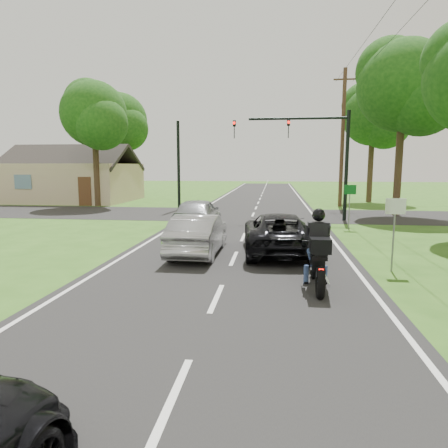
{
  "coord_description": "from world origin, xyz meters",
  "views": [
    {
      "loc": [
        1.28,
        -8.77,
        3.04
      ],
      "look_at": [
        -0.2,
        3.0,
        1.3
      ],
      "focal_mm": 32.0,
      "sensor_mm": 36.0,
      "label": 1
    }
  ],
  "objects_px": {
    "utility_pole_far": "(343,138)",
    "sign_white": "(395,217)",
    "dark_suv": "(278,233)",
    "silver_sedan": "(198,234)",
    "sign_green": "(350,196)",
    "traffic_signal": "(313,145)",
    "motorcycle_rider": "(318,257)",
    "silver_suv": "(198,214)"
  },
  "relations": [
    {
      "from": "utility_pole_far",
      "to": "sign_white",
      "type": "distance_m",
      "value": 19.39
    },
    {
      "from": "dark_suv",
      "to": "silver_sedan",
      "type": "distance_m",
      "value": 2.81
    },
    {
      "from": "utility_pole_far",
      "to": "sign_green",
      "type": "distance_m",
      "value": 11.63
    },
    {
      "from": "traffic_signal",
      "to": "utility_pole_far",
      "type": "relative_size",
      "value": 0.64
    },
    {
      "from": "utility_pole_far",
      "to": "sign_green",
      "type": "bearing_deg",
      "value": -96.73
    },
    {
      "from": "motorcycle_rider",
      "to": "traffic_signal",
      "type": "relative_size",
      "value": 0.37
    },
    {
      "from": "silver_sedan",
      "to": "sign_green",
      "type": "relative_size",
      "value": 1.98
    },
    {
      "from": "motorcycle_rider",
      "to": "sign_green",
      "type": "xyz_separation_m",
      "value": [
        2.52,
        9.92,
        0.8
      ]
    },
    {
      "from": "dark_suv",
      "to": "silver_suv",
      "type": "relative_size",
      "value": 1.1
    },
    {
      "from": "motorcycle_rider",
      "to": "dark_suv",
      "type": "xyz_separation_m",
      "value": [
        -0.93,
        4.11,
        -0.09
      ]
    },
    {
      "from": "utility_pole_far",
      "to": "dark_suv",
      "type": "bearing_deg",
      "value": -105.76
    },
    {
      "from": "motorcycle_rider",
      "to": "traffic_signal",
      "type": "xyz_separation_m",
      "value": [
        0.96,
        12.94,
        3.34
      ]
    },
    {
      "from": "dark_suv",
      "to": "sign_green",
      "type": "relative_size",
      "value": 2.36
    },
    {
      "from": "utility_pole_far",
      "to": "sign_white",
      "type": "xyz_separation_m",
      "value": [
        -1.5,
        -19.02,
        -3.49
      ]
    },
    {
      "from": "traffic_signal",
      "to": "motorcycle_rider",
      "type": "bearing_deg",
      "value": -94.24
    },
    {
      "from": "motorcycle_rider",
      "to": "traffic_signal",
      "type": "bearing_deg",
      "value": 86.1
    },
    {
      "from": "utility_pole_far",
      "to": "sign_white",
      "type": "relative_size",
      "value": 4.71
    },
    {
      "from": "motorcycle_rider",
      "to": "sign_green",
      "type": "bearing_deg",
      "value": 76.08
    },
    {
      "from": "motorcycle_rider",
      "to": "dark_suv",
      "type": "distance_m",
      "value": 4.21
    },
    {
      "from": "sign_white",
      "to": "sign_green",
      "type": "xyz_separation_m",
      "value": [
        0.2,
        8.0,
        0.0
      ]
    },
    {
      "from": "motorcycle_rider",
      "to": "sign_green",
      "type": "distance_m",
      "value": 10.27
    },
    {
      "from": "motorcycle_rider",
      "to": "utility_pole_far",
      "type": "bearing_deg",
      "value": 80.0
    },
    {
      "from": "silver_suv",
      "to": "utility_pole_far",
      "type": "bearing_deg",
      "value": -124.54
    },
    {
      "from": "silver_suv",
      "to": "traffic_signal",
      "type": "relative_size",
      "value": 0.71
    },
    {
      "from": "dark_suv",
      "to": "motorcycle_rider",
      "type": "bearing_deg",
      "value": 98.32
    },
    {
      "from": "silver_suv",
      "to": "sign_green",
      "type": "relative_size",
      "value": 2.14
    },
    {
      "from": "sign_green",
      "to": "silver_sedan",
      "type": "bearing_deg",
      "value": -133.82
    },
    {
      "from": "sign_white",
      "to": "sign_green",
      "type": "relative_size",
      "value": 1.0
    },
    {
      "from": "dark_suv",
      "to": "utility_pole_far",
      "type": "bearing_deg",
      "value": -110.22
    },
    {
      "from": "sign_white",
      "to": "sign_green",
      "type": "distance_m",
      "value": 8.0
    },
    {
      "from": "dark_suv",
      "to": "silver_suv",
      "type": "distance_m",
      "value": 5.63
    },
    {
      "from": "silver_sedan",
      "to": "silver_suv",
      "type": "distance_m",
      "value": 4.97
    },
    {
      "from": "dark_suv",
      "to": "sign_white",
      "type": "distance_m",
      "value": 4.02
    },
    {
      "from": "silver_suv",
      "to": "utility_pole_far",
      "type": "xyz_separation_m",
      "value": [
        8.45,
        12.59,
        4.3
      ]
    },
    {
      "from": "motorcycle_rider",
      "to": "silver_suv",
      "type": "xyz_separation_m",
      "value": [
        -4.62,
        8.35,
        -0.01
      ]
    },
    {
      "from": "sign_green",
      "to": "silver_suv",
      "type": "bearing_deg",
      "value": -167.62
    },
    {
      "from": "sign_green",
      "to": "dark_suv",
      "type": "bearing_deg",
      "value": -120.7
    },
    {
      "from": "dark_suv",
      "to": "traffic_signal",
      "type": "height_order",
      "value": "traffic_signal"
    },
    {
      "from": "utility_pole_far",
      "to": "sign_green",
      "type": "xyz_separation_m",
      "value": [
        -1.3,
        -11.02,
        -3.49
      ]
    },
    {
      "from": "dark_suv",
      "to": "traffic_signal",
      "type": "distance_m",
      "value": 9.66
    },
    {
      "from": "dark_suv",
      "to": "traffic_signal",
      "type": "bearing_deg",
      "value": -106.54
    },
    {
      "from": "dark_suv",
      "to": "utility_pole_far",
      "type": "height_order",
      "value": "utility_pole_far"
    }
  ]
}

